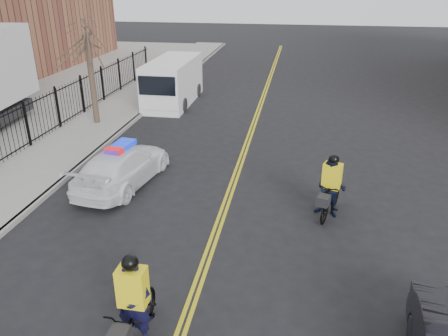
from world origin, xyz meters
TOP-DOWN VIEW (x-y plane):
  - ground at (0.00, 0.00)m, footprint 120.00×120.00m
  - center_line_left at (-0.08, 8.00)m, footprint 0.10×60.00m
  - center_line_right at (0.08, 8.00)m, footprint 0.10×60.00m
  - sidewalk at (-7.50, 8.00)m, footprint 3.00×60.00m
  - curb at (-6.00, 8.00)m, footprint 0.20×60.00m
  - iron_fence at (-9.00, 8.00)m, footprint 0.12×28.00m
  - street_tree at (-7.60, 10.00)m, footprint 3.20×3.20m
  - police_cruiser at (-3.80, 3.93)m, footprint 2.47×4.82m
  - cargo_van at (-5.00, 14.48)m, footprint 2.30×5.87m
  - cyclist_near at (-0.79, -2.96)m, footprint 0.77×2.14m
  - cyclist_far at (3.21, 2.90)m, footprint 1.17×2.06m

SIDE VIEW (x-z plane):
  - ground at x=0.00m, z-range 0.00..0.00m
  - center_line_left at x=-0.08m, z-range 0.00..0.01m
  - center_line_right at x=0.08m, z-range 0.00..0.01m
  - sidewalk at x=-7.50m, z-range 0.00..0.15m
  - curb at x=-6.00m, z-range 0.00..0.15m
  - police_cruiser at x=-3.80m, z-range -0.07..1.43m
  - cyclist_near at x=-0.79m, z-range -0.32..1.77m
  - cyclist_far at x=3.21m, z-range -0.21..1.80m
  - iron_fence at x=-9.00m, z-range 0.00..2.00m
  - cargo_van at x=-5.00m, z-range -0.03..2.43m
  - street_tree at x=-7.60m, z-range 1.13..5.93m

